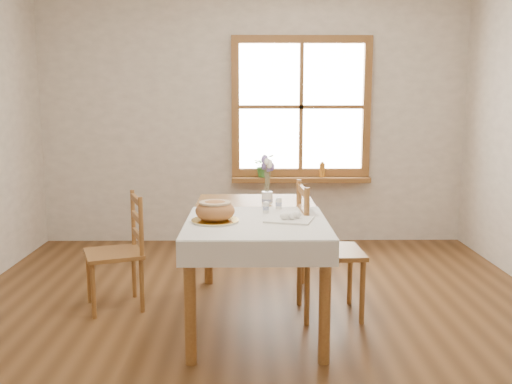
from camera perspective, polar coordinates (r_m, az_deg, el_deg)
ground at (r=3.90m, az=0.05°, el=-13.89°), size 5.00×5.00×0.00m
room_walls at (r=3.59m, az=0.06°, el=12.02°), size 4.60×5.10×2.65m
window at (r=6.08m, az=4.53°, el=8.48°), size 1.46×0.08×1.46m
window_sill at (r=6.07m, az=4.49°, el=1.27°), size 1.46×0.20×0.05m
dining_table at (r=3.98m, az=0.00°, el=-3.34°), size 0.90×1.60×0.75m
table_linen at (r=3.67m, az=0.06°, el=-3.01°), size 0.91×0.99×0.01m
chair_left at (r=4.34m, az=-14.06°, el=-5.82°), size 0.53×0.52×0.85m
chair_right at (r=4.10m, az=7.44°, el=-5.74°), size 0.49×0.47×0.96m
bread_plate at (r=3.65m, az=-4.10°, el=-2.89°), size 0.33×0.33×0.02m
bread_loaf at (r=3.63m, az=-4.12°, el=-1.70°), size 0.25×0.25×0.14m
egg_napkin at (r=3.69m, az=3.33°, el=-2.77°), size 0.35×0.32×0.01m
eggs at (r=3.68m, az=3.34°, el=-2.30°), size 0.27×0.25×0.05m
salt_shaker at (r=3.92m, az=1.00°, el=-1.52°), size 0.05×0.05×0.08m
pepper_shaker at (r=4.06m, az=2.28°, el=-1.11°), size 0.05×0.05×0.08m
flower_vase at (r=4.27m, az=1.13°, el=-0.69°), size 0.11×0.11×0.09m
lavender_bouquet at (r=4.24m, az=1.14°, el=1.72°), size 0.14×0.14×0.27m
potted_plant at (r=6.03m, az=0.84°, el=2.41°), size 0.24×0.26×0.19m
amber_bottle at (r=6.08m, az=6.64°, el=2.27°), size 0.06×0.06×0.16m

